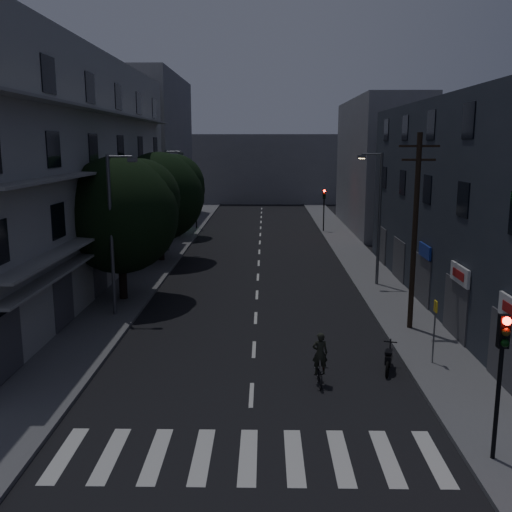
{
  "coord_description": "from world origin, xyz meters",
  "views": [
    {
      "loc": [
        0.46,
        -16.64,
        8.65
      ],
      "look_at": [
        0.0,
        12.0,
        3.0
      ],
      "focal_mm": 40.0,
      "sensor_mm": 36.0,
      "label": 1
    }
  ],
  "objects_px": {
    "utility_pole": "(415,228)",
    "motorcycle": "(389,360)",
    "bus_stop_sign": "(435,320)",
    "cyclist": "(320,367)",
    "traffic_signal_near": "(502,357)"
  },
  "relations": [
    {
      "from": "utility_pole",
      "to": "bus_stop_sign",
      "type": "xyz_separation_m",
      "value": [
        -0.2,
        -4.41,
        -2.98
      ]
    },
    {
      "from": "utility_pole",
      "to": "motorcycle",
      "type": "bearing_deg",
      "value": -112.47
    },
    {
      "from": "motorcycle",
      "to": "utility_pole",
      "type": "bearing_deg",
      "value": 83.9
    },
    {
      "from": "traffic_signal_near",
      "to": "utility_pole",
      "type": "relative_size",
      "value": 0.46
    },
    {
      "from": "traffic_signal_near",
      "to": "motorcycle",
      "type": "bearing_deg",
      "value": 103.02
    },
    {
      "from": "traffic_signal_near",
      "to": "motorcycle",
      "type": "distance_m",
      "value": 7.16
    },
    {
      "from": "bus_stop_sign",
      "to": "cyclist",
      "type": "height_order",
      "value": "bus_stop_sign"
    },
    {
      "from": "motorcycle",
      "to": "cyclist",
      "type": "height_order",
      "value": "cyclist"
    },
    {
      "from": "utility_pole",
      "to": "cyclist",
      "type": "bearing_deg",
      "value": -127.9
    },
    {
      "from": "cyclist",
      "to": "utility_pole",
      "type": "bearing_deg",
      "value": 51.87
    },
    {
      "from": "utility_pole",
      "to": "bus_stop_sign",
      "type": "height_order",
      "value": "utility_pole"
    },
    {
      "from": "utility_pole",
      "to": "cyclist",
      "type": "height_order",
      "value": "utility_pole"
    },
    {
      "from": "utility_pole",
      "to": "cyclist",
      "type": "distance_m",
      "value": 8.91
    },
    {
      "from": "bus_stop_sign",
      "to": "traffic_signal_near",
      "type": "bearing_deg",
      "value": -92.82
    },
    {
      "from": "utility_pole",
      "to": "cyclist",
      "type": "xyz_separation_m",
      "value": [
        -4.83,
        -6.2,
        -4.2
      ]
    }
  ]
}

